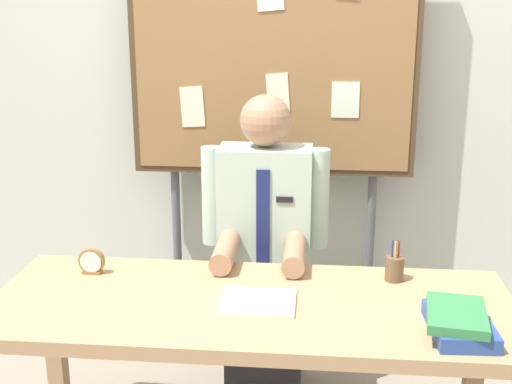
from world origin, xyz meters
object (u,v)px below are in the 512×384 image
Objects in this scene: bulletin_board at (273,50)px; desk_clock at (92,262)px; desk at (251,322)px; open_notebook at (258,302)px; pen_holder at (394,268)px; person at (265,261)px; book_stack at (459,322)px.

bulletin_board is 21.31× the size of desk_clock.
desk is 7.07× the size of open_notebook.
open_notebook is 1.65× the size of pen_holder.
open_notebook is (0.03, -0.61, 0.09)m from person.
bulletin_board is at bearing 52.12° from desk_clock.
person is 8.64× the size of pen_holder.
bulletin_board is 1.21m from pen_holder.
person is 1.03m from book_stack.
desk_clock is at bearing -127.88° from bulletin_board.
pen_holder is (0.52, -0.78, -0.76)m from bulletin_board.
book_stack is at bearing -48.43° from person.
bulletin_board is at bearing 90.00° from desk.
person is (0.00, 0.59, 0.00)m from desk.
desk is at bearing 142.45° from open_notebook.
open_notebook is 0.56m from pen_holder.
pen_holder is at bearing 23.90° from desk.
desk_clock is (-0.64, -0.40, 0.13)m from person.
book_stack is at bearing -60.29° from bulletin_board.
desk_clock is (-0.64, 0.19, 0.13)m from desk.
book_stack is 0.44m from pen_holder.
person reaches higher than open_notebook.
desk_clock is (-0.64, -0.83, -0.77)m from bulletin_board.
pen_holder is (1.17, 0.05, 0.00)m from desk_clock.
person is 5.24× the size of open_notebook.
book_stack is at bearing -14.63° from desk.
book_stack is 1.88× the size of pen_holder.
person is 0.63× the size of bulletin_board.
open_notebook is (-0.65, 0.16, -0.03)m from book_stack.
bulletin_board is at bearing 119.71° from book_stack.
book_stack is (0.68, -0.18, 0.12)m from desk.
desk_clock is at bearing 162.86° from open_notebook.
book_stack reaches higher than open_notebook.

